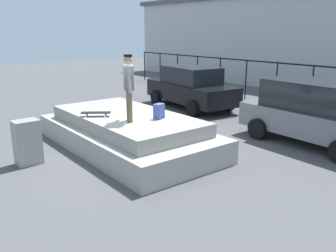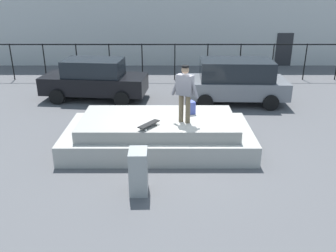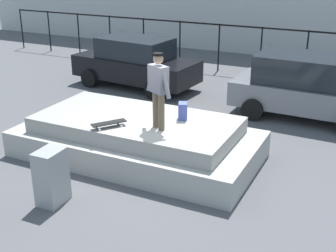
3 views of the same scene
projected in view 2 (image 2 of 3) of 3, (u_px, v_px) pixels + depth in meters
name	position (u px, v px, depth m)	size (l,w,h in m)	color
ground_plane	(179.00, 150.00, 11.06)	(60.00, 60.00, 0.00)	#4C4C4F
concrete_ledge	(157.00, 134.00, 11.11)	(5.73, 2.89, 0.98)	#9E9B93
skateboarder	(184.00, 90.00, 10.19)	(0.81, 0.50, 1.69)	brown
skateboard	(148.00, 124.00, 10.12)	(0.62, 0.76, 0.12)	black
backpack	(190.00, 107.00, 11.19)	(0.28, 0.20, 0.40)	#3F4C99
car_black_sedan_near	(94.00, 79.00, 15.63)	(4.66, 2.40, 1.77)	black
car_grey_hatchback_mid	(234.00, 80.00, 15.15)	(4.33, 2.34, 1.83)	slate
utility_box	(138.00, 172.00, 8.63)	(0.44, 0.60, 1.12)	gray
fence_row	(174.00, 56.00, 18.68)	(24.06, 0.06, 1.90)	black
warehouse_building	(172.00, 16.00, 24.72)	(34.67, 7.48, 5.43)	#B2B2AD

